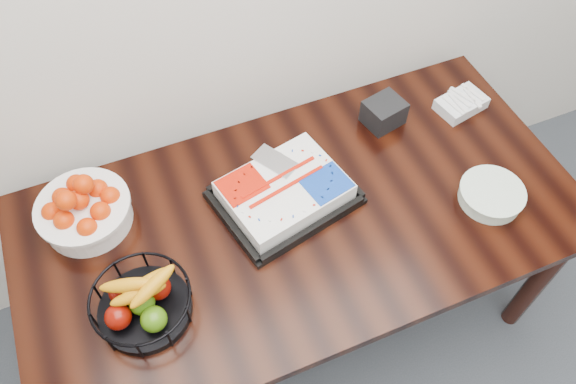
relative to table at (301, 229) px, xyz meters
name	(u,v)px	position (x,y,z in m)	size (l,w,h in m)	color
table	(301,229)	(0.00, 0.00, 0.00)	(1.80, 0.90, 0.75)	black
cake_tray	(284,192)	(-0.03, 0.08, 0.13)	(0.49, 0.42, 0.09)	black
tangerine_bowl	(83,207)	(-0.63, 0.24, 0.17)	(0.29, 0.29, 0.19)	white
fruit_basket	(142,302)	(-0.54, -0.13, 0.15)	(0.28, 0.28, 0.15)	black
plate_stack	(491,195)	(0.59, -0.18, 0.11)	(0.21, 0.21, 0.05)	white
fork_bag	(461,103)	(0.73, 0.21, 0.11)	(0.19, 0.15, 0.05)	silver
napkin_box	(384,112)	(0.43, 0.26, 0.13)	(0.13, 0.11, 0.09)	black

